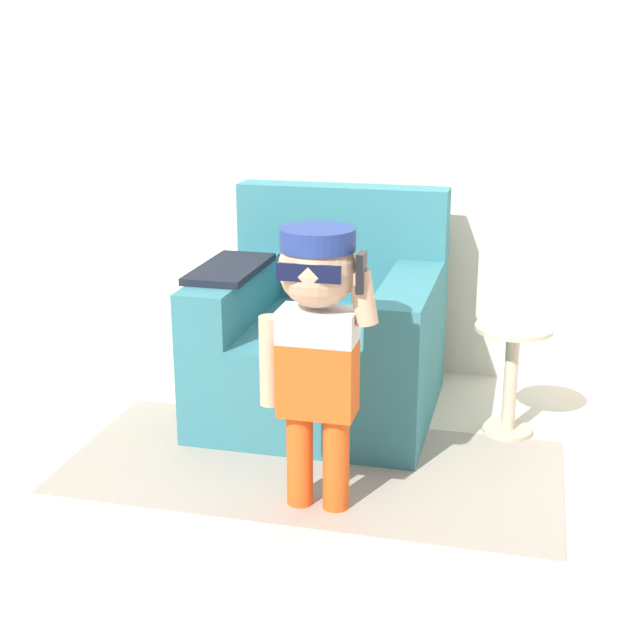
% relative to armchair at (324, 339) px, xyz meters
% --- Properties ---
extents(ground_plane, '(10.00, 10.00, 0.00)m').
position_rel_armchair_xyz_m(ground_plane, '(0.16, -0.14, -0.33)').
color(ground_plane, beige).
extents(wall_back, '(10.00, 0.05, 2.60)m').
position_rel_armchair_xyz_m(wall_back, '(0.16, 0.61, 0.97)').
color(wall_back, beige).
rests_on(wall_back, ground_plane).
extents(armchair, '(0.99, 0.97, 0.95)m').
position_rel_armchair_xyz_m(armchair, '(0.00, 0.00, 0.00)').
color(armchair, teal).
rests_on(armchair, ground_plane).
extents(person_child, '(0.41, 0.31, 1.00)m').
position_rel_armchair_xyz_m(person_child, '(0.19, -0.87, 0.34)').
color(person_child, '#E05119').
rests_on(person_child, ground_plane).
extents(side_table, '(0.32, 0.32, 0.47)m').
position_rel_armchair_xyz_m(side_table, '(0.81, -0.08, -0.04)').
color(side_table, beige).
rests_on(side_table, ground_plane).
extents(rug, '(1.89, 0.90, 0.01)m').
position_rel_armchair_xyz_m(rug, '(0.10, -0.58, -0.32)').
color(rug, '#9E9384').
rests_on(rug, ground_plane).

